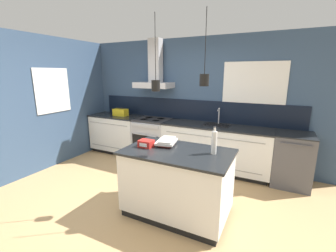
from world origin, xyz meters
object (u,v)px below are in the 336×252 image
at_px(book_stack, 167,142).
at_px(red_supply_box, 146,144).
at_px(dishwasher, 292,159).
at_px(bottle_on_island, 214,142).
at_px(yellow_toolbox, 121,112).
at_px(oven_range, 153,139).

bearing_deg(book_stack, red_supply_box, -135.85).
height_order(dishwasher, book_stack, book_stack).
height_order(dishwasher, red_supply_box, red_supply_box).
bearing_deg(bottle_on_island, book_stack, 175.27).
relative_size(red_supply_box, yellow_toolbox, 0.56).
relative_size(oven_range, yellow_toolbox, 2.68).
bearing_deg(dishwasher, red_supply_box, -137.93).
bearing_deg(oven_range, book_stack, -53.22).
xyz_separation_m(red_supply_box, yellow_toolbox, (-1.76, 1.68, 0.03)).
distance_m(oven_range, yellow_toolbox, 1.02).
height_order(bottle_on_island, yellow_toolbox, bottle_on_island).
bearing_deg(red_supply_box, bottle_on_island, 9.43).
height_order(book_stack, yellow_toolbox, yellow_toolbox).
height_order(oven_range, yellow_toolbox, yellow_toolbox).
xyz_separation_m(bottle_on_island, book_stack, (-0.69, 0.06, -0.11)).
height_order(red_supply_box, yellow_toolbox, yellow_toolbox).
bearing_deg(dishwasher, oven_range, -179.91).
xyz_separation_m(oven_range, dishwasher, (2.76, 0.00, -0.00)).
height_order(oven_range, book_stack, book_stack).
bearing_deg(dishwasher, book_stack, -138.20).
height_order(dishwasher, yellow_toolbox, yellow_toolbox).
xyz_separation_m(bottle_on_island, yellow_toolbox, (-2.66, 1.54, -0.07)).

